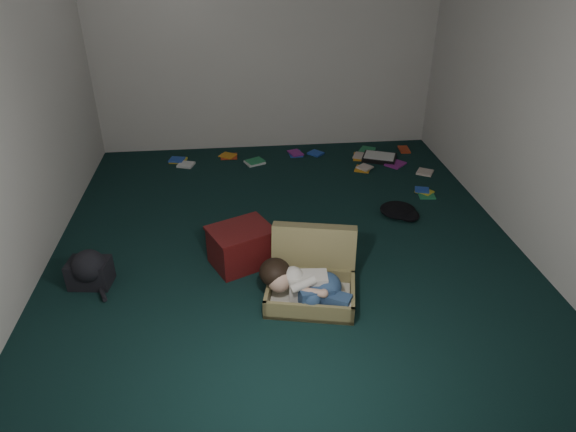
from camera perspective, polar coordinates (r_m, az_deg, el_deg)
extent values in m
plane|color=black|center=(4.53, -0.20, -2.90)|extent=(4.50, 4.50, 0.00)
plane|color=silver|center=(6.16, -2.52, 19.05)|extent=(4.50, 0.00, 4.50)
plane|color=silver|center=(1.97, 6.58, -6.30)|extent=(4.50, 0.00, 4.50)
plane|color=silver|center=(4.28, -28.48, 10.67)|extent=(0.00, 4.50, 4.50)
plane|color=silver|center=(4.63, 25.88, 12.53)|extent=(0.00, 4.50, 4.50)
cube|color=olive|center=(3.83, 2.51, -8.64)|extent=(0.73, 0.59, 0.15)
cube|color=beige|center=(3.85, 2.50, -9.06)|extent=(0.66, 0.52, 0.02)
cube|color=olive|center=(3.97, 2.87, -4.19)|extent=(0.67, 0.33, 0.47)
cube|color=silver|center=(3.76, 2.24, -7.79)|extent=(0.29, 0.18, 0.20)
sphere|color=tan|center=(3.72, -0.98, -7.17)|extent=(0.17, 0.17, 0.17)
ellipsoid|color=black|center=(3.75, -1.45, -6.27)|extent=(0.23, 0.24, 0.20)
ellipsoid|color=navy|center=(3.76, 4.36, -7.83)|extent=(0.21, 0.24, 0.20)
cube|color=navy|center=(3.69, 3.13, -8.83)|extent=(0.26, 0.16, 0.13)
cube|color=navy|center=(3.70, 5.28, -9.32)|extent=(0.25, 0.21, 0.10)
sphere|color=white|center=(3.73, 6.63, -9.34)|extent=(0.10, 0.10, 0.10)
sphere|color=white|center=(3.69, 6.62, -10.08)|extent=(0.09, 0.09, 0.09)
cylinder|color=tan|center=(3.64, 2.84, -8.46)|extent=(0.18, 0.09, 0.06)
cube|color=#501010|center=(4.20, -5.20, -3.50)|extent=(0.57, 0.52, 0.31)
cube|color=#501010|center=(4.11, -5.31, -1.56)|extent=(0.60, 0.55, 0.02)
cube|color=black|center=(6.22, 10.12, 6.40)|extent=(0.46, 0.41, 0.05)
cube|color=white|center=(6.21, 10.14, 6.62)|extent=(0.41, 0.36, 0.01)
cube|color=yellow|center=(6.23, -12.09, 6.07)|extent=(0.18, 0.13, 0.02)
cube|color=#BE3819|center=(6.24, -6.57, 6.60)|extent=(0.22, 0.21, 0.02)
cube|color=white|center=(6.04, -3.72, 5.94)|extent=(0.18, 0.21, 0.02)
cube|color=#214AB5|center=(6.29, 3.10, 6.95)|extent=(0.19, 0.21, 0.02)
cube|color=orange|center=(6.25, 8.05, 6.52)|extent=(0.22, 0.21, 0.02)
cube|color=#23814B|center=(6.44, 8.78, 7.20)|extent=(0.19, 0.15, 0.02)
cube|color=#8A2282|center=(6.12, 11.85, 5.66)|extent=(0.22, 0.22, 0.02)
cube|color=beige|center=(5.98, 14.97, 4.69)|extent=(0.17, 0.20, 0.02)
cube|color=yellow|center=(5.54, 14.93, 2.60)|extent=(0.20, 0.22, 0.02)
cube|color=#BE3819|center=(6.55, 12.77, 7.20)|extent=(0.22, 0.20, 0.02)
cube|color=white|center=(6.09, -11.26, 5.59)|extent=(0.20, 0.16, 0.02)
cube|color=#214AB5|center=(6.28, 0.83, 6.95)|extent=(0.22, 0.22, 0.02)
cube|color=orange|center=(5.93, 8.29, 5.18)|extent=(0.15, 0.19, 0.02)
cube|color=#23814B|center=(5.48, 15.15, 2.23)|extent=(0.21, 0.22, 0.02)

